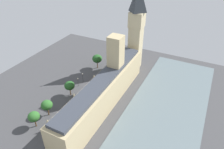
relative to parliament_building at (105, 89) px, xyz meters
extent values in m
plane|color=#424244|center=(1.99, 1.44, -9.27)|extent=(146.03, 146.03, 0.00)
cube|color=slate|center=(-30.60, 1.44, -9.14)|extent=(37.79, 131.43, 0.25)
cube|color=tan|center=(-0.01, 1.44, -1.51)|extent=(11.39, 76.03, 15.52)
cube|color=tan|center=(-0.01, -12.25, 7.66)|extent=(7.08, 7.08, 33.85)
cube|color=#383D47|center=(-0.01, 1.44, 7.06)|extent=(8.65, 72.99, 1.60)
cone|color=tan|center=(5.29, -32.78, 7.71)|extent=(1.20, 1.20, 2.90)
cone|color=tan|center=(5.29, -15.67, 7.46)|extent=(1.20, 1.20, 2.41)
cone|color=tan|center=(5.29, 1.44, 7.22)|extent=(1.20, 1.20, 1.93)
cone|color=tan|center=(5.29, 18.55, 7.58)|extent=(1.20, 1.20, 2.64)
cone|color=tan|center=(5.29, 35.65, 7.17)|extent=(1.20, 1.20, 1.83)
cube|color=#CCBA8E|center=(0.47, -42.41, 5.05)|extent=(7.65, 7.65, 28.63)
cube|color=#CCBA8E|center=(0.47, -42.41, 24.06)|extent=(8.41, 8.41, 9.39)
cylinder|color=silver|center=(4.83, -42.41, 24.06)|extent=(0.25, 5.81, 5.81)
torus|color=black|center=(4.83, -42.41, 24.06)|extent=(0.24, 6.05, 6.05)
cylinder|color=silver|center=(0.47, -46.76, 24.06)|extent=(5.81, 0.25, 5.81)
torus|color=black|center=(0.47, -46.76, 24.06)|extent=(6.05, 0.24, 6.05)
cube|color=silver|center=(12.58, -26.56, -8.55)|extent=(1.95, 4.35, 0.75)
cube|color=black|center=(12.59, -26.35, -7.85)|extent=(1.58, 2.46, 0.65)
cylinder|color=black|center=(13.30, -27.97, -8.93)|extent=(0.28, 0.69, 0.68)
cylinder|color=black|center=(11.72, -27.89, -8.93)|extent=(0.28, 0.69, 0.68)
cylinder|color=black|center=(13.43, -25.24, -8.93)|extent=(0.28, 0.69, 0.68)
cylinder|color=black|center=(11.86, -25.16, -8.93)|extent=(0.28, 0.69, 0.68)
cube|color=red|center=(12.29, -9.66, -6.62)|extent=(3.23, 10.65, 4.20)
cube|color=black|center=(12.29, -9.66, -6.53)|extent=(3.26, 10.25, 0.70)
cylinder|color=black|center=(11.40, -5.91, -8.72)|extent=(0.43, 1.12, 1.10)
cylinder|color=black|center=(13.69, -6.07, -8.72)|extent=(0.43, 1.12, 1.10)
cylinder|color=black|center=(10.88, -13.24, -8.72)|extent=(0.43, 1.12, 1.10)
cylinder|color=black|center=(13.18, -13.40, -8.72)|extent=(0.43, 1.12, 1.10)
cube|color=black|center=(14.05, 8.57, -8.55)|extent=(2.08, 4.78, 0.75)
cube|color=black|center=(14.04, 8.34, -7.85)|extent=(1.69, 2.70, 0.65)
cylinder|color=black|center=(13.27, 10.11, -8.93)|extent=(0.28, 0.69, 0.68)
cylinder|color=black|center=(14.97, 10.03, -8.93)|extent=(0.28, 0.69, 0.68)
cylinder|color=black|center=(13.13, 7.11, -8.93)|extent=(0.28, 0.69, 0.68)
cylinder|color=black|center=(14.83, 7.03, -8.93)|extent=(0.28, 0.69, 0.68)
cube|color=#B7B7BC|center=(13.63, 25.07, -8.55)|extent=(1.75, 4.10, 0.75)
cube|color=black|center=(13.63, 24.87, -7.85)|extent=(1.46, 2.30, 0.65)
cylinder|color=black|center=(12.87, 26.39, -8.93)|extent=(0.26, 0.68, 0.68)
cylinder|color=black|center=(14.42, 26.37, -8.93)|extent=(0.26, 0.68, 0.68)
cylinder|color=black|center=(12.84, 23.77, -8.93)|extent=(0.26, 0.68, 0.68)
cylinder|color=black|center=(14.39, 23.76, -8.93)|extent=(0.26, 0.68, 0.68)
cylinder|color=#336B60|center=(8.87, 32.71, -8.61)|extent=(0.47, 0.47, 1.31)
sphere|color=#8C6647|center=(8.87, 32.71, -7.84)|extent=(0.25, 0.25, 0.25)
cube|color=gray|center=(8.84, 32.43, -8.55)|extent=(0.31, 0.13, 0.23)
cylinder|color=navy|center=(8.35, -26.50, -8.62)|extent=(0.59, 0.59, 1.29)
sphere|color=#8C6647|center=(8.35, -26.50, -7.85)|extent=(0.25, 0.25, 0.25)
cube|color=maroon|center=(8.49, -26.27, -8.56)|extent=(0.31, 0.24, 0.23)
cylinder|color=brown|center=(20.83, 2.69, -7.14)|extent=(0.56, 0.56, 4.26)
ellipsoid|color=#235623|center=(20.83, 2.69, -2.86)|extent=(5.71, 5.71, 4.85)
cylinder|color=brown|center=(21.17, 29.32, -7.19)|extent=(0.56, 0.56, 4.15)
ellipsoid|color=#2D6628|center=(21.17, 29.32, -3.08)|extent=(5.44, 5.44, 4.62)
cylinder|color=brown|center=(22.13, -29.74, -6.95)|extent=(0.56, 0.56, 4.63)
ellipsoid|color=#235623|center=(22.13, -29.74, -2.19)|extent=(6.53, 6.53, 5.55)
cylinder|color=brown|center=(21.03, 20.75, -7.09)|extent=(0.56, 0.56, 4.35)
ellipsoid|color=#2D6628|center=(21.03, 20.75, -2.82)|extent=(5.59, 5.59, 4.75)
cylinder|color=black|center=(21.64, -6.16, -6.72)|extent=(0.18, 0.18, 5.09)
sphere|color=#F2EAC6|center=(21.64, -6.16, -3.90)|extent=(0.56, 0.56, 0.56)
cylinder|color=black|center=(21.51, -11.01, -6.39)|extent=(0.18, 0.18, 5.76)
sphere|color=#F2EAC6|center=(21.51, -11.01, -3.23)|extent=(0.56, 0.56, 0.56)
camera|label=1|loc=(-41.90, 74.82, 64.91)|focal=33.43mm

